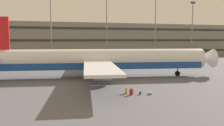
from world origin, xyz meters
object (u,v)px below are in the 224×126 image
Objects in this scene: airliner at (100,60)px; suitcase_orange at (127,90)px; suitcase_black at (131,92)px; suitcase_red at (150,93)px; backpack_small at (140,93)px.

suitcase_orange is at bearing -88.30° from airliner.
suitcase_black reaches higher than suitcase_red.
airliner is at bearing 97.10° from backpack_small.
backpack_small is at bearing 177.22° from suitcase_red.
airliner reaches higher than suitcase_red.
suitcase_red is 2.00× the size of backpack_small.
suitcase_orange is 1.90× the size of backpack_small.
airliner is at bearing 91.70° from suitcase_orange.
airliner is 13.82m from suitcase_black.
backpack_small is (1.34, -1.10, -0.17)m from suitcase_orange.
suitcase_red is at bearing -6.65° from suitcase_black.
suitcase_red is at bearing -77.50° from airliner.
suitcase_black is at bearing -71.57° from suitcase_orange.
suitcase_orange reaches higher than suitcase_red.
airliner reaches higher than suitcase_orange.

